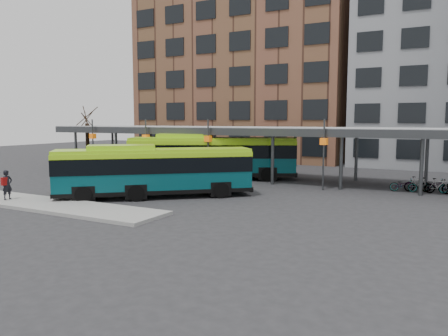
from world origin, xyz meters
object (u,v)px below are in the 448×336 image
(bus_front, at_px, (154,170))
(pedestrian, at_px, (7,185))
(bus_rear, at_px, (212,156))
(tree, at_px, (88,144))

(bus_front, height_order, pedestrian, bus_front)
(bus_rear, bearing_deg, tree, 150.82)
(bus_front, bearing_deg, tree, 106.64)
(bus_front, relative_size, pedestrian, 6.17)
(tree, distance_m, pedestrian, 18.01)
(tree, bearing_deg, bus_rear, -3.63)
(bus_front, bearing_deg, pedestrian, 179.78)
(bus_rear, relative_size, pedestrian, 7.69)
(bus_rear, bearing_deg, bus_front, -108.73)
(tree, relative_size, bus_front, 0.53)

